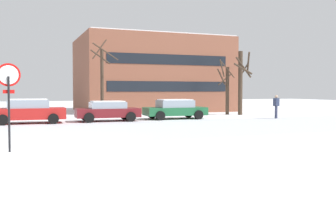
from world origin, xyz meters
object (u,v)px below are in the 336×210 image
object	(u,v)px
parked_car_green	(175,109)
parked_car_red	(29,111)
stop_sign	(9,90)
pedestrian_crossing	(276,105)
parked_car_maroon	(108,111)

from	to	relation	value
parked_car_green	parked_car_red	bearing A→B (deg)	-178.75
stop_sign	pedestrian_crossing	xyz separation A→B (m)	(17.73, 9.58, -1.07)
parked_car_green	parked_car_maroon	bearing A→B (deg)	-176.72
parked_car_red	parked_car_maroon	bearing A→B (deg)	-0.78
parked_car_green	stop_sign	bearing A→B (deg)	-132.29
pedestrian_crossing	parked_car_green	bearing A→B (deg)	162.96
parked_car_maroon	pedestrian_crossing	world-z (taller)	pedestrian_crossing
parked_car_red	pedestrian_crossing	size ratio (longest dim) A/B	2.61
parked_car_red	stop_sign	bearing A→B (deg)	-94.22
stop_sign	parked_car_maroon	world-z (taller)	stop_sign
stop_sign	parked_car_red	size ratio (longest dim) A/B	0.66
stop_sign	parked_car_red	world-z (taller)	stop_sign
stop_sign	parked_car_red	xyz separation A→B (m)	(0.85, 11.53, -1.28)
parked_car_red	parked_car_green	xyz separation A→B (m)	(9.83, 0.21, -0.05)
stop_sign	parked_car_green	distance (m)	15.93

